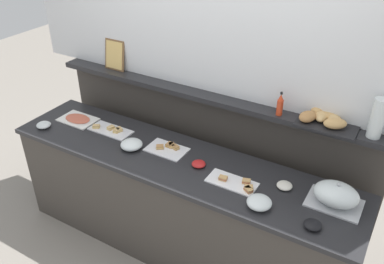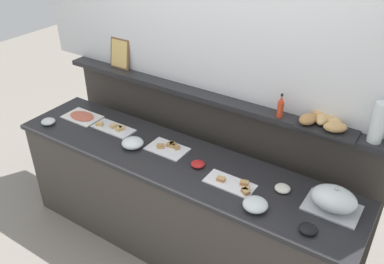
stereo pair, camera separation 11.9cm
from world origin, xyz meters
name	(u,v)px [view 2 (the right image)]	position (x,y,z in m)	size (l,w,h in m)	color
ground_plane	(213,206)	(0.00, 0.60, 0.00)	(12.00, 12.00, 0.00)	gray
buffet_counter	(177,205)	(0.00, 0.00, 0.46)	(2.78, 0.65, 0.91)	#3D3833
back_ledge_unit	(210,154)	(0.00, 0.50, 0.67)	(2.81, 0.22, 1.27)	#3D3833
upper_wall_panel	(215,4)	(0.00, 0.52, 1.93)	(3.41, 0.08, 1.33)	silver
sandwich_platter_rear	(168,148)	(-0.12, 0.07, 0.92)	(0.31, 0.20, 0.04)	silver
sandwich_platter_side	(113,128)	(-0.68, 0.07, 0.92)	(0.37, 0.17, 0.04)	silver
sandwich_platter_front	(232,184)	(0.50, -0.05, 0.92)	(0.35, 0.16, 0.04)	white
cold_cuts_platter	(82,117)	(-1.05, 0.06, 0.92)	(0.32, 0.22, 0.02)	white
serving_cloche	(334,200)	(1.14, 0.09, 0.98)	(0.34, 0.24, 0.17)	#B7BABF
glass_bowl_large	(133,143)	(-0.37, -0.05, 0.94)	(0.17, 0.17, 0.07)	silver
glass_bowl_medium	(48,122)	(-1.20, -0.17, 0.93)	(0.12, 0.12, 0.05)	silver
glass_bowl_small	(255,205)	(0.73, -0.17, 0.94)	(0.16, 0.16, 0.06)	silver
condiment_bowl_cream	(283,188)	(0.81, 0.09, 0.93)	(0.11, 0.11, 0.04)	silver
condiment_bowl_teal	(308,229)	(1.08, -0.18, 0.93)	(0.11, 0.11, 0.04)	black
condiment_bowl_red	(198,164)	(0.19, 0.01, 0.93)	(0.10, 0.10, 0.04)	red
hot_sauce_bottle	(281,107)	(0.62, 0.39, 1.35)	(0.04, 0.04, 0.18)	red
bread_basket	(325,122)	(0.92, 0.43, 1.31)	(0.40, 0.29, 0.08)	black
framed_picture	(120,54)	(-0.91, 0.46, 1.40)	(0.20, 0.06, 0.26)	brown
water_carafe	(379,123)	(1.24, 0.42, 1.40)	(0.09, 0.09, 0.27)	silver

